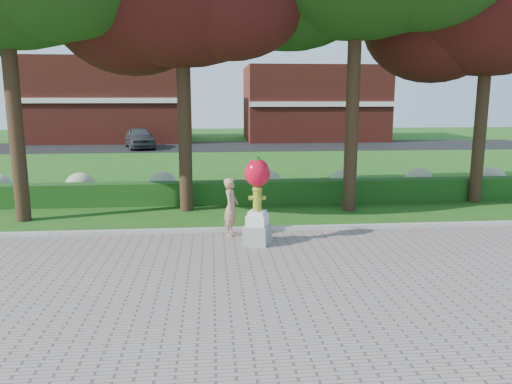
{
  "coord_description": "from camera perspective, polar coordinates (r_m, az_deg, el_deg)",
  "views": [
    {
      "loc": [
        -1.12,
        -10.71,
        3.81
      ],
      "look_at": [
        -0.07,
        1.0,
        1.55
      ],
      "focal_mm": 35.0,
      "sensor_mm": 36.0,
      "label": 1
    }
  ],
  "objects": [
    {
      "name": "lawn_hedge",
      "position": [
        18.07,
        -1.45,
        -0.01
      ],
      "size": [
        24.0,
        0.7,
        0.8
      ],
      "primitive_type": "cube",
      "color": "#193E11",
      "rests_on": "ground"
    },
    {
      "name": "parked_car",
      "position": [
        38.21,
        -13.17,
        6.07
      ],
      "size": [
        3.02,
        4.93,
        1.57
      ],
      "primitive_type": "imported",
      "rotation": [
        0.0,
        0.0,
        0.27
      ],
      "color": "#3E4045",
      "rests_on": "street"
    },
    {
      "name": "ground",
      "position": [
        11.42,
        0.83,
        -8.62
      ],
      "size": [
        100.0,
        100.0,
        0.0
      ],
      "primitive_type": "plane",
      "color": "#215314",
      "rests_on": "ground"
    },
    {
      "name": "street",
      "position": [
        38.91,
        -3.43,
        5.24
      ],
      "size": [
        50.0,
        8.0,
        0.02
      ],
      "primitive_type": "cube",
      "color": "black",
      "rests_on": "ground"
    },
    {
      "name": "woman",
      "position": [
        13.65,
        -2.87,
        -1.72
      ],
      "size": [
        0.52,
        0.66,
        1.6
      ],
      "primitive_type": "imported",
      "rotation": [
        0.0,
        0.0,
        1.3
      ],
      "color": "tan",
      "rests_on": "walkway"
    },
    {
      "name": "hydrangea_row",
      "position": [
        19.07,
        0.07,
        1.02
      ],
      "size": [
        20.1,
        1.1,
        0.99
      ],
      "color": "#A2AA82",
      "rests_on": "ground"
    },
    {
      "name": "curb",
      "position": [
        14.25,
        -0.41,
        -4.32
      ],
      "size": [
        40.0,
        0.18,
        0.15
      ],
      "primitive_type": "cube",
      "color": "#ADADA5",
      "rests_on": "ground"
    },
    {
      "name": "hydrant_sculpture",
      "position": [
        12.75,
        0.14,
        -0.71
      ],
      "size": [
        0.8,
        0.8,
        2.29
      ],
      "rotation": [
        0.0,
        0.0,
        -0.38
      ],
      "color": "gray",
      "rests_on": "walkway"
    },
    {
      "name": "walkway",
      "position": [
        7.79,
        4.01,
        -18.28
      ],
      "size": [
        40.0,
        14.0,
        0.04
      ],
      "primitive_type": "cube",
      "color": "gray",
      "rests_on": "ground"
    },
    {
      "name": "tree_far_right",
      "position": [
        19.99,
        24.88,
        18.99
      ],
      "size": [
        7.88,
        6.72,
        10.21
      ],
      "color": "black",
      "rests_on": "ground"
    },
    {
      "name": "building_left",
      "position": [
        45.59,
        -16.58,
        10.03
      ],
      "size": [
        14.0,
        8.0,
        7.0
      ],
      "primitive_type": "cube",
      "color": "maroon",
      "rests_on": "ground"
    },
    {
      "name": "building_right",
      "position": [
        45.63,
        6.54,
        10.03
      ],
      "size": [
        12.0,
        8.0,
        6.4
      ],
      "primitive_type": "cube",
      "color": "maroon",
      "rests_on": "ground"
    }
  ]
}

